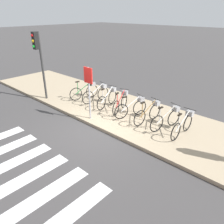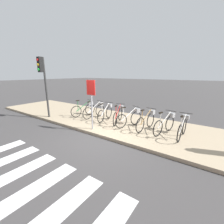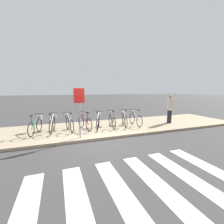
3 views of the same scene
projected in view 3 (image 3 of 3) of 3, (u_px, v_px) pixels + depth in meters
The scene contains 12 objects.
ground_plane at pixel (100, 141), 6.37m from camera, with size 120.00×120.00×0.00m, color #423F3F.
sidewalk at pixel (91, 129), 8.02m from camera, with size 17.79×3.56×0.12m.
parked_bicycle_0 at pixel (36, 125), 6.97m from camera, with size 0.56×1.48×0.94m.
parked_bicycle_1 at pixel (53, 123), 7.30m from camera, with size 0.46×1.51×0.94m.
parked_bicycle_2 at pixel (69, 122), 7.51m from camera, with size 0.46×1.51×0.94m.
parked_bicycle_3 at pixel (84, 121), 7.79m from camera, with size 0.58×1.47×0.94m.
parked_bicycle_4 at pixel (98, 120), 7.91m from camera, with size 0.64×1.44×0.94m.
parked_bicycle_5 at pixel (111, 119), 8.22m from camera, with size 0.46×1.52×0.94m.
parked_bicycle_6 at pixel (124, 118), 8.52m from camera, with size 0.54×1.48×0.94m.
parked_bicycle_7 at pixel (135, 118), 8.69m from camera, with size 0.46×1.52×0.94m.
pedestrian at pixel (170, 108), 9.15m from camera, with size 0.34×0.34×1.72m.
sign_post at pixel (79, 104), 6.15m from camera, with size 0.44×0.07×2.09m.
Camera 3 is at (-1.62, -5.93, 2.15)m, focal length 24.00 mm.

